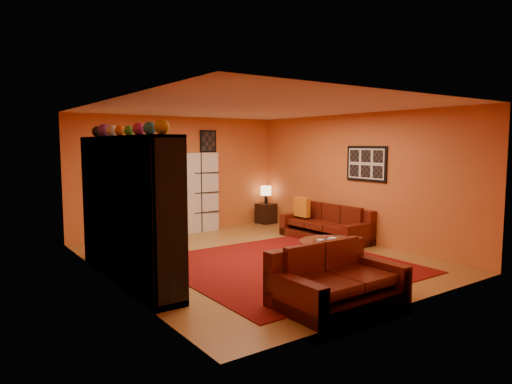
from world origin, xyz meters
TOP-DOWN VIEW (x-y plane):
  - floor at (0.00, 0.00)m, footprint 6.00×6.00m
  - ceiling at (0.00, 0.00)m, footprint 6.00×6.00m
  - wall_back at (0.00, 3.00)m, footprint 6.00×0.00m
  - wall_front at (0.00, -3.00)m, footprint 6.00×0.00m
  - wall_left at (-2.50, 0.00)m, footprint 0.00×6.00m
  - wall_right at (2.50, 0.00)m, footprint 0.00×6.00m
  - rug at (0.10, -0.70)m, footprint 3.60×3.60m
  - doorway at (-0.70, 2.96)m, footprint 0.95×0.10m
  - wall_art_right at (2.48, -0.30)m, footprint 0.03×1.00m
  - wall_art_back at (0.75, 2.98)m, footprint 0.42×0.03m
  - entertainment_unit at (-2.27, 0.00)m, footprint 0.45×3.00m
  - tv at (-2.23, 0.04)m, footprint 0.94×0.12m
  - sofa at (2.13, 0.40)m, footprint 0.85×2.01m
  - loveseat at (-0.49, -2.41)m, footprint 1.63×0.99m
  - throw_pillow at (1.95, 1.02)m, footprint 0.12×0.42m
  - coffee_table at (0.40, -1.46)m, footprint 0.99×0.99m
  - storage_cabinet at (0.35, 2.80)m, footprint 0.92×0.45m
  - bowl_chair at (-1.09, 1.54)m, footprint 0.70×0.70m
  - side_table at (2.25, 2.73)m, footprint 0.45×0.45m
  - table_lamp at (2.25, 2.73)m, footprint 0.26×0.26m

SIDE VIEW (x-z plane):
  - floor at x=0.00m, z-range 0.00..0.00m
  - rug at x=0.10m, z-range 0.00..0.01m
  - side_table at x=2.25m, z-range 0.00..0.50m
  - loveseat at x=-0.49m, z-range -0.14..0.71m
  - sofa at x=2.13m, z-range -0.14..0.71m
  - bowl_chair at x=-1.09m, z-range 0.02..0.59m
  - coffee_table at x=0.40m, z-range 0.21..0.70m
  - throw_pillow at x=1.95m, z-range 0.42..0.84m
  - table_lamp at x=2.25m, z-range 0.59..1.03m
  - storage_cabinet at x=0.35m, z-range 0.00..1.79m
  - tv at x=-2.23m, z-range 0.72..1.26m
  - doorway at x=-0.70m, z-range 0.00..2.04m
  - entertainment_unit at x=-2.27m, z-range 0.00..2.10m
  - wall_back at x=0.00m, z-range -1.70..4.30m
  - wall_front at x=0.00m, z-range -1.70..4.30m
  - wall_left at x=-2.50m, z-range -1.70..4.30m
  - wall_right at x=2.50m, z-range -1.70..4.30m
  - wall_art_right at x=2.48m, z-range 1.25..1.95m
  - wall_art_back at x=0.75m, z-range 1.79..2.31m
  - ceiling at x=0.00m, z-range 2.60..2.60m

